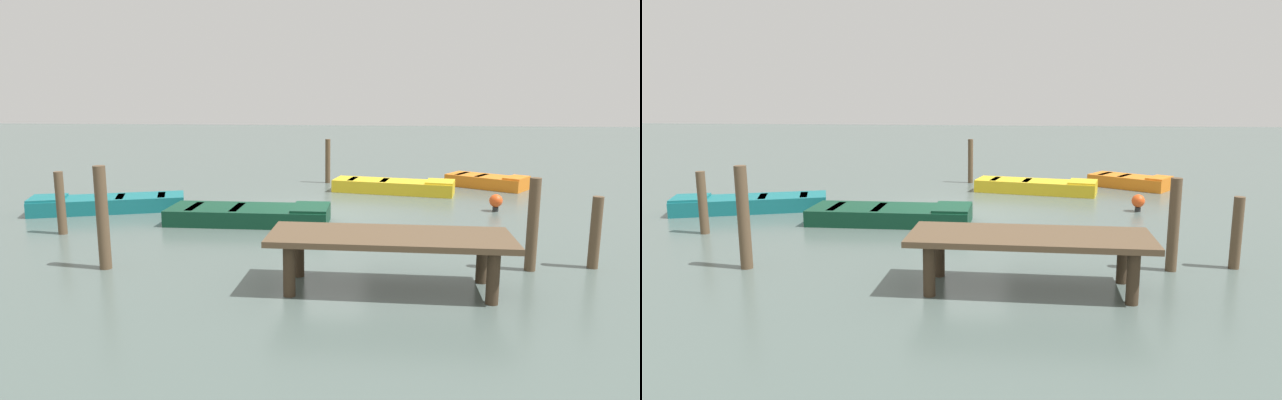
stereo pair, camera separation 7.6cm
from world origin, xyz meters
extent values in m
plane|color=#4C5B56|center=(0.00, 0.00, 0.00)|extent=(80.00, 80.00, 0.00)
cube|color=brown|center=(-1.76, 6.00, 0.90)|extent=(4.03, 1.52, 0.10)
cylinder|color=#3C2E20|center=(-0.15, 6.49, 0.42)|extent=(0.20, 0.20, 0.85)
cylinder|color=#3C2E20|center=(-0.16, 5.47, 0.42)|extent=(0.20, 0.20, 0.85)
cylinder|color=#3C2E20|center=(-3.35, 6.54, 0.42)|extent=(0.20, 0.20, 0.85)
cylinder|color=#3C2E20|center=(-3.37, 5.51, 0.42)|extent=(0.20, 0.20, 0.85)
cube|color=#0C3823|center=(1.66, 1.40, 0.20)|extent=(4.02, 1.45, 0.40)
cube|color=maroon|center=(1.66, 1.40, 0.34)|extent=(3.42, 1.13, 0.04)
cube|color=#0C3823|center=(0.09, 1.39, 0.43)|extent=(0.89, 1.29, 0.06)
cube|color=maroon|center=(1.96, 1.40, 0.38)|extent=(0.20, 1.12, 0.04)
cube|color=maroon|center=(3.07, 1.40, 0.38)|extent=(0.20, 1.12, 0.04)
cube|color=gold|center=(-2.07, -3.36, 0.20)|extent=(4.03, 1.89, 0.40)
cube|color=#4C3319|center=(-2.07, -3.36, 0.34)|extent=(3.41, 1.53, 0.04)
cube|color=gold|center=(-3.55, -3.06, 0.43)|extent=(1.04, 1.18, 0.06)
cube|color=#42301E|center=(-1.78, -3.42, 0.38)|extent=(0.37, 0.92, 0.04)
cube|color=#42301E|center=(-0.74, -3.63, 0.38)|extent=(0.37, 0.92, 0.04)
cube|color=#14666B|center=(5.84, 0.36, 0.20)|extent=(4.19, 2.42, 0.40)
cube|color=beige|center=(5.84, 0.36, 0.34)|extent=(3.53, 1.98, 0.04)
cube|color=#14666B|center=(7.32, 0.87, 0.43)|extent=(1.18, 1.29, 0.06)
cube|color=#9B9789|center=(5.55, 0.26, 0.38)|extent=(0.49, 0.94, 0.04)
cube|color=#9B9789|center=(4.50, -0.10, 0.38)|extent=(0.49, 0.94, 0.04)
cube|color=orange|center=(-5.31, -4.73, 0.20)|extent=(2.83, 2.42, 0.40)
cube|color=black|center=(-5.31, -4.73, 0.34)|extent=(2.36, 1.99, 0.04)
cube|color=orange|center=(-6.17, -4.16, 0.43)|extent=(1.06, 1.18, 0.06)
cube|color=black|center=(-5.15, -4.84, 0.38)|extent=(0.66, 0.85, 0.04)
cube|color=black|center=(-4.54, -5.24, 0.38)|extent=(0.66, 0.85, 0.04)
cylinder|color=brown|center=(5.73, 2.95, 0.73)|extent=(0.20, 0.20, 1.46)
cylinder|color=brown|center=(0.23, -5.16, 0.79)|extent=(0.18, 0.18, 1.58)
cylinder|color=brown|center=(-5.60, 4.45, 0.68)|extent=(0.19, 0.19, 1.37)
cylinder|color=brown|center=(3.50, 5.39, 0.97)|extent=(0.22, 0.22, 1.94)
cylinder|color=brown|center=(-4.39, 4.71, 0.87)|extent=(0.20, 0.20, 1.74)
cylinder|color=#262626|center=(-4.81, -0.64, 0.06)|extent=(0.16, 0.16, 0.12)
sphere|color=#E54C19|center=(-4.81, -0.64, 0.30)|extent=(0.36, 0.36, 0.36)
camera|label=1|loc=(-1.52, 15.28, 3.29)|focal=32.22mm
camera|label=2|loc=(-1.60, 15.27, 3.29)|focal=32.22mm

